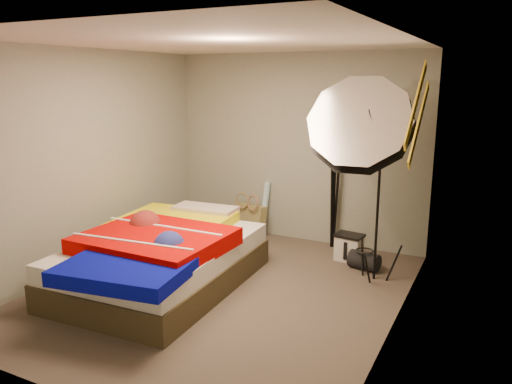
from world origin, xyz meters
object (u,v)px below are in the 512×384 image
Objects in this scene: tote_bag at (251,220)px; camera_tripod at (334,194)px; wrapping_roll at (264,209)px; photo_umbrella at (361,128)px; duffel_bag at (364,261)px; camera_case at (349,248)px; bed at (162,256)px.

tote_bag is 0.36× the size of camera_tripod.
photo_umbrella reaches higher than wrapping_roll.
tote_bag is 1.27m from camera_tripod.
tote_bag reaches higher than duffel_bag.
camera_case is 1.64m from photo_umbrella.
tote_bag is at bearing -149.99° from wrapping_roll.
camera_case is 0.25× the size of camera_tripod.
camera_tripod is (-0.34, 0.40, 0.56)m from camera_case.
duffel_bag is (0.24, -0.21, -0.05)m from camera_case.
photo_umbrella is at bearing -61.12° from camera_case.
bed is at bearing -121.14° from camera_tripod.
wrapping_roll is 1.43m from camera_case.
camera_case is (1.35, -0.42, -0.23)m from wrapping_roll.
photo_umbrella is (1.58, -1.00, 1.29)m from wrapping_roll.
wrapping_roll is at bearing 45.30° from tote_bag.
camera_case is at bearing -49.07° from camera_tripod.
photo_umbrella is at bearing -79.97° from duffel_bag.
duffel_bag is 1.61m from photo_umbrella.
camera_tripod is (-0.59, 0.61, 0.61)m from duffel_bag.
camera_case is 0.12× the size of bed.
photo_umbrella reaches higher than camera_tripod.
camera_case is 0.32m from duffel_bag.
wrapping_roll is 1.06m from camera_tripod.
camera_tripod reaches higher than duffel_bag.
duffel_bag is at bearing -21.58° from wrapping_roll.
tote_bag is at bearing 88.50° from bed.
photo_umbrella is at bearing 30.23° from bed.
bed is 1.06× the size of photo_umbrella.
camera_tripod is (-0.57, 0.98, -0.96)m from photo_umbrella.
camera_tripod reaches higher than tote_bag.
photo_umbrella is at bearing -32.34° from wrapping_roll.
photo_umbrella is (-0.01, -0.37, 1.57)m from duffel_bag.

